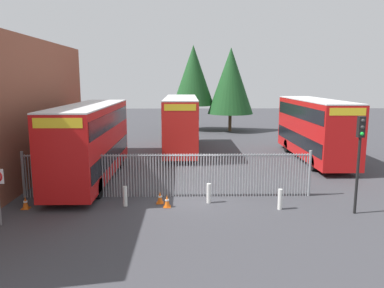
{
  "coord_description": "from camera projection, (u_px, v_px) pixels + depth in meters",
  "views": [
    {
      "loc": [
        -0.41,
        -18.18,
        5.84
      ],
      "look_at": [
        0.0,
        4.0,
        2.0
      ],
      "focal_mm": 35.03,
      "sensor_mm": 36.0,
      "label": 1
    }
  ],
  "objects": [
    {
      "name": "traffic_light_kerbside",
      "position": [
        360.0,
        147.0,
        16.01
      ],
      "size": [
        0.28,
        0.33,
        4.3
      ],
      "color": "black",
      "rests_on": "ground"
    },
    {
      "name": "double_decker_bus_behind_fence_right",
      "position": [
        181.0,
        122.0,
        30.42
      ],
      "size": [
        2.54,
        10.81,
        4.42
      ],
      "color": "red",
      "rests_on": "ground"
    },
    {
      "name": "traffic_cone_mid_forecourt",
      "position": [
        160.0,
        197.0,
        17.82
      ],
      "size": [
        0.34,
        0.34,
        0.59
      ],
      "color": "orange",
      "rests_on": "ground"
    },
    {
      "name": "bollard_center_front",
      "position": [
        209.0,
        193.0,
        17.86
      ],
      "size": [
        0.2,
        0.2,
        0.95
      ],
      "primitive_type": "cylinder",
      "color": "silver",
      "rests_on": "ground"
    },
    {
      "name": "traffic_cone_by_gate",
      "position": [
        25.0,
        203.0,
        17.07
      ],
      "size": [
        0.34,
        0.34,
        0.59
      ],
      "color": "orange",
      "rests_on": "ground"
    },
    {
      "name": "double_decker_bus_near_gate",
      "position": [
        91.0,
        140.0,
        21.52
      ],
      "size": [
        2.54,
        10.81,
        4.42
      ],
      "color": "red",
      "rests_on": "ground"
    },
    {
      "name": "bollard_near_right",
      "position": [
        280.0,
        199.0,
        16.97
      ],
      "size": [
        0.2,
        0.2,
        0.95
      ],
      "primitive_type": "cylinder",
      "color": "silver",
      "rests_on": "ground"
    },
    {
      "name": "palisade_fence",
      "position": [
        167.0,
        174.0,
        18.69
      ],
      "size": [
        14.45,
        0.14,
        2.35
      ],
      "color": "gray",
      "rests_on": "ground"
    },
    {
      "name": "ground_plane",
      "position": [
        191.0,
        162.0,
        26.8
      ],
      "size": [
        100.0,
        100.0,
        0.0
      ],
      "primitive_type": "plane",
      "color": "#3D3D42"
    },
    {
      "name": "bollard_near_left",
      "position": [
        125.0,
        196.0,
        17.41
      ],
      "size": [
        0.2,
        0.2,
        0.95
      ],
      "primitive_type": "cylinder",
      "color": "silver",
      "rests_on": "ground"
    },
    {
      "name": "traffic_cone_near_kerb",
      "position": [
        167.0,
        201.0,
        17.28
      ],
      "size": [
        0.34,
        0.34,
        0.59
      ],
      "color": "orange",
      "rests_on": "ground"
    },
    {
      "name": "double_decker_bus_behind_fence_left",
      "position": [
        314.0,
        127.0,
        27.13
      ],
      "size": [
        2.54,
        10.81,
        4.42
      ],
      "color": "red",
      "rests_on": "ground"
    },
    {
      "name": "tree_short_side",
      "position": [
        193.0,
        76.0,
        42.67
      ],
      "size": [
        4.74,
        4.74,
        9.67
      ],
      "color": "#4C3823",
      "rests_on": "ground"
    },
    {
      "name": "tree_tall_back",
      "position": [
        231.0,
        81.0,
        41.83
      ],
      "size": [
        5.12,
        5.12,
        9.33
      ],
      "color": "#4C3823",
      "rests_on": "ground"
    }
  ]
}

